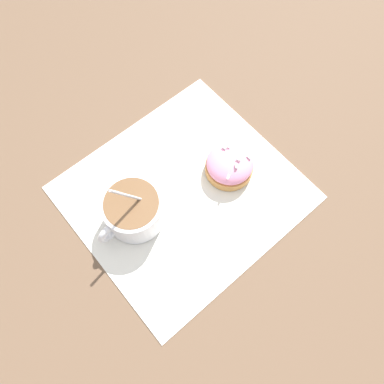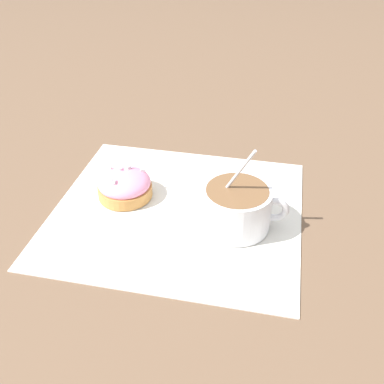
% 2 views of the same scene
% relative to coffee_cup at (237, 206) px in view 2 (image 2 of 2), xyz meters
% --- Properties ---
extents(ground_plane, '(3.00, 3.00, 0.00)m').
position_rel_coffee_cup_xyz_m(ground_plane, '(0.08, -0.01, -0.03)').
color(ground_plane, brown).
extents(paper_napkin, '(0.36, 0.34, 0.00)m').
position_rel_coffee_cup_xyz_m(paper_napkin, '(0.08, -0.01, -0.03)').
color(paper_napkin, white).
rests_on(paper_napkin, ground_plane).
extents(coffee_cup, '(0.11, 0.09, 0.12)m').
position_rel_coffee_cup_xyz_m(coffee_cup, '(0.00, 0.00, 0.00)').
color(coffee_cup, white).
rests_on(coffee_cup, paper_napkin).
extents(frosted_pastry, '(0.08, 0.08, 0.04)m').
position_rel_coffee_cup_xyz_m(frosted_pastry, '(0.17, -0.02, -0.01)').
color(frosted_pastry, '#C18442').
rests_on(frosted_pastry, paper_napkin).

